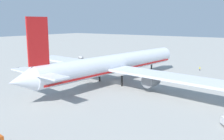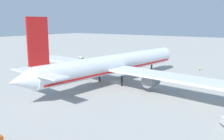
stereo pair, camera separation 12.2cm
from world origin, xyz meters
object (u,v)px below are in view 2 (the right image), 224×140
(baggage_cart_1, at_px, (81,57))
(baggage_cart_2, at_px, (20,68))
(ground_worker_5, at_px, (200,69))
(airliner, at_px, (114,64))
(traffic_cone_2, at_px, (71,64))

(baggage_cart_1, xyz_separation_m, baggage_cart_2, (-40.80, 1.33, -0.39))
(baggage_cart_1, height_order, ground_worker_5, ground_worker_5)
(airliner, xyz_separation_m, baggage_cart_2, (-2.66, 51.54, -6.24))
(baggage_cart_1, xyz_separation_m, ground_worker_5, (1.58, -68.87, 0.24))
(baggage_cart_2, bearing_deg, airliner, -87.04)
(baggage_cart_1, height_order, baggage_cart_2, baggage_cart_1)
(ground_worker_5, distance_m, traffic_cone_2, 61.99)
(ground_worker_5, bearing_deg, baggage_cart_2, 121.12)
(airliner, relative_size, baggage_cart_2, 26.78)
(baggage_cart_1, relative_size, ground_worker_5, 1.92)
(baggage_cart_1, distance_m, baggage_cart_2, 40.82)
(airliner, height_order, baggage_cart_1, airliner)
(baggage_cart_2, distance_m, traffic_cone_2, 24.77)
(airliner, bearing_deg, baggage_cart_1, 52.78)
(ground_worker_5, relative_size, traffic_cone_2, 3.20)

